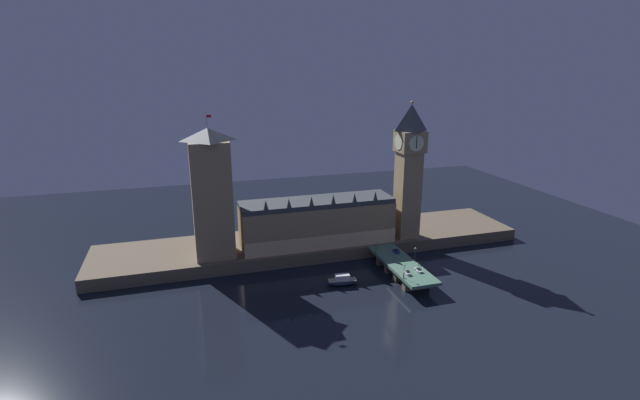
# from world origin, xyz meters

# --- Properties ---
(ground_plane) EXTENTS (400.00, 400.00, 0.00)m
(ground_plane) POSITION_xyz_m (0.00, 0.00, 0.00)
(ground_plane) COLOR black
(embankment) EXTENTS (220.00, 42.00, 6.03)m
(embankment) POSITION_xyz_m (0.00, 39.00, 3.01)
(embankment) COLOR brown
(embankment) RESTS_ON ground_plane
(parliament_hall) EXTENTS (76.71, 21.25, 27.31)m
(parliament_hall) POSITION_xyz_m (-0.11, 30.95, 17.39)
(parliament_hall) COLOR #9E845B
(parliament_hall) RESTS_ON embankment
(clock_tower) EXTENTS (13.29, 13.40, 70.38)m
(clock_tower) POSITION_xyz_m (47.40, 26.92, 43.20)
(clock_tower) COLOR #9E845B
(clock_tower) RESTS_ON embankment
(victoria_tower) EXTENTS (18.08, 18.08, 66.36)m
(victoria_tower) POSITION_xyz_m (-51.06, 30.36, 36.31)
(victoria_tower) COLOR #9E845B
(victoria_tower) RESTS_ON embankment
(bridge) EXTENTS (13.90, 46.00, 6.12)m
(bridge) POSITION_xyz_m (29.57, -5.00, 4.07)
(bridge) COLOR #4C7560
(bridge) RESTS_ON ground_plane
(car_northbound_trail) EXTENTS (1.87, 3.83, 1.55)m
(car_northbound_trail) POSITION_xyz_m (26.51, -16.36, 6.85)
(car_northbound_trail) COLOR white
(car_northbound_trail) RESTS_ON bridge
(car_southbound_lead) EXTENTS (2.03, 4.66, 1.31)m
(car_southbound_lead) POSITION_xyz_m (32.63, -15.06, 6.74)
(car_southbound_lead) COLOR white
(car_southbound_lead) RESTS_ON bridge
(car_southbound_trail) EXTENTS (2.12, 4.59, 1.47)m
(car_southbound_trail) POSITION_xyz_m (32.63, 7.20, 6.81)
(car_southbound_trail) COLOR navy
(car_southbound_trail) RESTS_ON bridge
(pedestrian_near_rail) EXTENTS (0.38, 0.38, 1.61)m
(pedestrian_near_rail) POSITION_xyz_m (23.45, -18.62, 6.97)
(pedestrian_near_rail) COLOR black
(pedestrian_near_rail) RESTS_ON bridge
(pedestrian_mid_walk) EXTENTS (0.38, 0.38, 1.66)m
(pedestrian_mid_walk) POSITION_xyz_m (35.69, -9.43, 7.00)
(pedestrian_mid_walk) COLOR black
(pedestrian_mid_walk) RESTS_ON bridge
(street_lamp_near) EXTENTS (1.34, 0.60, 6.67)m
(street_lamp_near) POSITION_xyz_m (23.05, -19.72, 10.29)
(street_lamp_near) COLOR #2D3333
(street_lamp_near) RESTS_ON bridge
(street_lamp_mid) EXTENTS (1.34, 0.60, 6.91)m
(street_lamp_mid) POSITION_xyz_m (36.09, -5.00, 10.44)
(street_lamp_mid) COLOR #2D3333
(street_lamp_mid) RESTS_ON bridge
(street_lamp_far) EXTENTS (1.34, 0.60, 6.12)m
(street_lamp_far) POSITION_xyz_m (23.05, 9.72, 9.96)
(street_lamp_far) COLOR #2D3333
(street_lamp_far) RESTS_ON bridge
(boat_upstream) EXTENTS (14.54, 6.83, 4.77)m
(boat_upstream) POSITION_xyz_m (0.39, -6.00, 1.74)
(boat_upstream) COLOR #1E2842
(boat_upstream) RESTS_ON ground_plane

